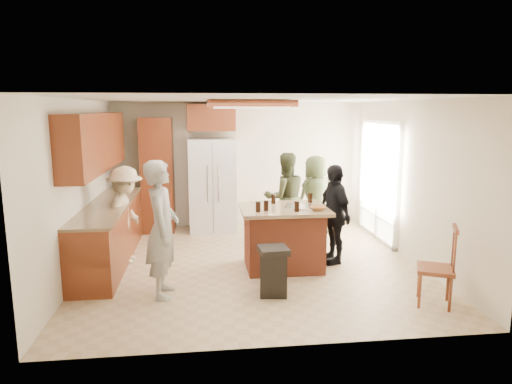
{
  "coord_description": "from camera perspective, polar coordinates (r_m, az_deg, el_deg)",
  "views": [
    {
      "loc": [
        -0.74,
        -6.69,
        2.36
      ],
      "look_at": [
        0.04,
        -0.1,
        1.15
      ],
      "focal_mm": 32.0,
      "sensor_mm": 36.0,
      "label": 1
    }
  ],
  "objects": [
    {
      "name": "person_counter",
      "position": [
        7.34,
        -15.94,
        -2.73
      ],
      "size": [
        0.56,
        1.02,
        1.5
      ],
      "primitive_type": "imported",
      "rotation": [
        0.0,
        0.0,
        1.45
      ],
      "color": "tan",
      "rests_on": "ground"
    },
    {
      "name": "room_shell",
      "position": [
        9.89,
        24.47,
        0.71
      ],
      "size": [
        8.0,
        5.2,
        5.0
      ],
      "color": "tan",
      "rests_on": "ground"
    },
    {
      "name": "island_items",
      "position": [
        6.68,
        5.21,
        -1.72
      ],
      "size": [
        1.02,
        0.69,
        0.15
      ],
      "color": "silver",
      "rests_on": "kitchen_island"
    },
    {
      "name": "person_behind_right",
      "position": [
        8.5,
        7.45,
        -0.57
      ],
      "size": [
        0.87,
        0.72,
        1.53
      ],
      "primitive_type": "imported",
      "rotation": [
        0.0,
        0.0,
        3.51
      ],
      "color": "#333D23",
      "rests_on": "ground"
    },
    {
      "name": "left_cabinetry",
      "position": [
        7.38,
        -18.4,
        -1.18
      ],
      "size": [
        0.64,
        3.0,
        2.3
      ],
      "color": "maroon",
      "rests_on": "ground"
    },
    {
      "name": "back_wall_units",
      "position": [
        8.96,
        -10.55,
        3.88
      ],
      "size": [
        1.8,
        0.6,
        2.45
      ],
      "color": "maroon",
      "rests_on": "ground"
    },
    {
      "name": "person_side_right",
      "position": [
        7.13,
        9.69,
        -2.71
      ],
      "size": [
        0.62,
        0.97,
        1.54
      ],
      "primitive_type": "imported",
      "rotation": [
        0.0,
        0.0,
        -1.39
      ],
      "color": "black",
      "rests_on": "ground"
    },
    {
      "name": "trash_bin",
      "position": [
        5.94,
        2.19,
        -9.78
      ],
      "size": [
        0.39,
        0.39,
        0.63
      ],
      "color": "black",
      "rests_on": "ground"
    },
    {
      "name": "spindle_chair",
      "position": [
        6.0,
        21.71,
        -8.95
      ],
      "size": [
        0.56,
        0.56,
        0.99
      ],
      "color": "maroon",
      "rests_on": "ground"
    },
    {
      "name": "person_behind_left",
      "position": [
        8.15,
        3.66,
        -0.69
      ],
      "size": [
        0.84,
        0.58,
        1.61
      ],
      "primitive_type": "imported",
      "rotation": [
        0.0,
        0.0,
        3.27
      ],
      "color": "#313720",
      "rests_on": "ground"
    },
    {
      "name": "refrigerator",
      "position": [
        8.93,
        -5.46,
        0.88
      ],
      "size": [
        0.9,
        0.76,
        1.8
      ],
      "color": "white",
      "rests_on": "ground"
    },
    {
      "name": "person_front_left",
      "position": [
        5.86,
        -11.65,
        -4.58
      ],
      "size": [
        0.47,
        0.64,
        1.75
      ],
      "primitive_type": "imported",
      "rotation": [
        0.0,
        0.0,
        1.56
      ],
      "color": "#999791",
      "rests_on": "ground"
    },
    {
      "name": "kitchen_island",
      "position": [
        6.86,
        3.43,
        -5.64
      ],
      "size": [
        1.28,
        1.03,
        0.93
      ],
      "color": "#993F27",
      "rests_on": "ground"
    }
  ]
}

